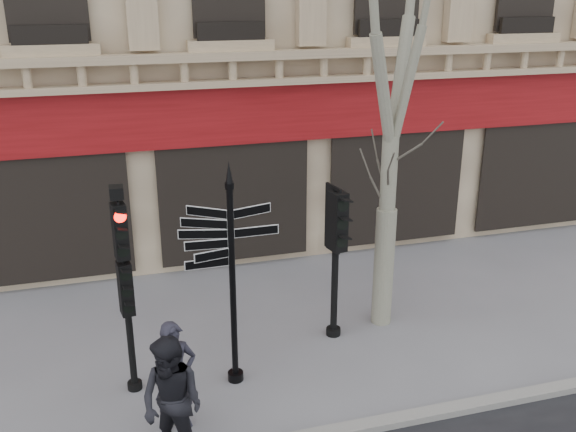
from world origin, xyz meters
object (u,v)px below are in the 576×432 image
pedestrian_a (175,377)px  pedestrian_b (172,404)px  traffic_signal_secondary (336,237)px  fingerpost (231,239)px  traffic_signal_main (123,266)px

pedestrian_a → pedestrian_b: (-0.13, -0.76, 0.10)m
traffic_signal_secondary → pedestrian_a: traffic_signal_secondary is taller
pedestrian_b → fingerpost: bearing=97.2°
traffic_signal_secondary → fingerpost: bearing=-167.0°
fingerpost → traffic_signal_secondary: (2.08, 0.93, -0.56)m
traffic_signal_main → pedestrian_a: (0.57, -1.15, -1.33)m
traffic_signal_main → pedestrian_a: bearing=-72.3°
fingerpost → pedestrian_b: 2.61m
fingerpost → pedestrian_b: bearing=-115.6°
pedestrian_b → traffic_signal_secondary: bearing=81.1°
traffic_signal_secondary → pedestrian_b: size_ratio=1.48×
traffic_signal_secondary → pedestrian_a: bearing=-160.4°
fingerpost → pedestrian_a: bearing=-129.1°
pedestrian_b → pedestrian_a: bearing=122.8°
traffic_signal_main → traffic_signal_secondary: bearing=2.3°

